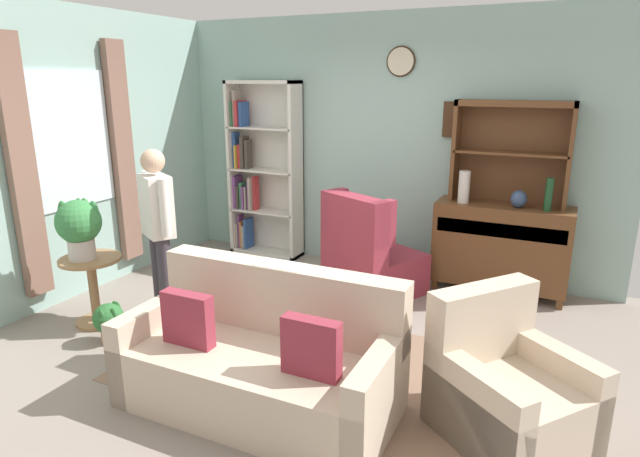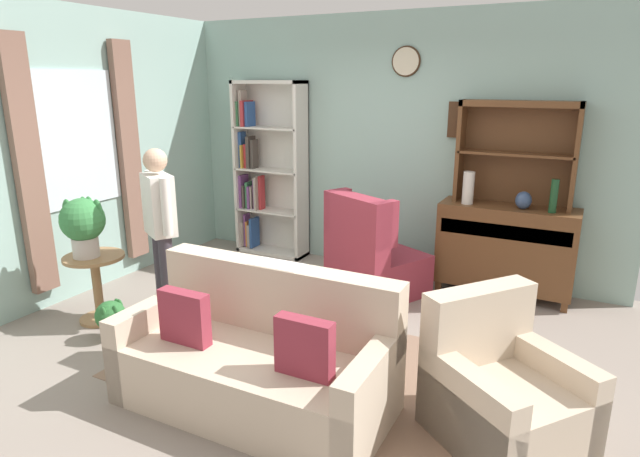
% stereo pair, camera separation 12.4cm
% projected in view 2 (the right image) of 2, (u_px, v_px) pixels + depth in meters
% --- Properties ---
extents(ground_plane, '(5.40, 4.60, 0.02)m').
position_uv_depth(ground_plane, '(298.00, 344.00, 4.43)').
color(ground_plane, gray).
extents(wall_back, '(5.00, 0.09, 2.80)m').
position_uv_depth(wall_back, '(393.00, 146.00, 5.87)').
color(wall_back, '#93B7AD').
rests_on(wall_back, ground_plane).
extents(wall_left, '(0.16, 4.20, 2.80)m').
position_uv_depth(wall_left, '(72.00, 155.00, 5.18)').
color(wall_left, '#93B7AD').
rests_on(wall_left, ground_plane).
extents(area_rug, '(2.58, 1.71, 0.01)m').
position_uv_depth(area_rug, '(302.00, 364.00, 4.08)').
color(area_rug, '#846651').
rests_on(area_rug, ground_plane).
extents(bookshelf, '(0.90, 0.30, 2.10)m').
position_uv_depth(bookshelf, '(266.00, 171.00, 6.50)').
color(bookshelf, silver).
rests_on(bookshelf, ground_plane).
extents(sideboard, '(1.30, 0.45, 0.92)m').
position_uv_depth(sideboard, '(505.00, 246.00, 5.29)').
color(sideboard, brown).
rests_on(sideboard, ground_plane).
extents(sideboard_hutch, '(1.10, 0.26, 1.00)m').
position_uv_depth(sideboard_hutch, '(518.00, 139.00, 5.10)').
color(sideboard_hutch, brown).
rests_on(sideboard_hutch, sideboard).
extents(vase_tall, '(0.11, 0.11, 0.32)m').
position_uv_depth(vase_tall, '(468.00, 188.00, 5.24)').
color(vase_tall, beige).
rests_on(vase_tall, sideboard).
extents(vase_round, '(0.15, 0.15, 0.17)m').
position_uv_depth(vase_round, '(523.00, 200.00, 5.05)').
color(vase_round, '#33476B').
rests_on(vase_round, sideboard).
extents(bottle_wine, '(0.07, 0.07, 0.31)m').
position_uv_depth(bottle_wine, '(554.00, 196.00, 4.89)').
color(bottle_wine, '#194223').
rests_on(bottle_wine, sideboard).
extents(couch_floral, '(1.81, 0.86, 0.90)m').
position_uv_depth(couch_floral, '(258.00, 360.00, 3.54)').
color(couch_floral, beige).
rests_on(couch_floral, ground_plane).
extents(armchair_floral, '(1.08, 1.07, 0.88)m').
position_uv_depth(armchair_floral, '(502.00, 394.00, 3.20)').
color(armchair_floral, beige).
rests_on(armchair_floral, ground_plane).
extents(wingback_chair, '(1.05, 1.06, 1.05)m').
position_uv_depth(wingback_chair, '(371.00, 259.00, 5.32)').
color(wingback_chair, maroon).
rests_on(wingback_chair, ground_plane).
extents(plant_stand, '(0.52, 0.52, 0.62)m').
position_uv_depth(plant_stand, '(97.00, 281.00, 4.75)').
color(plant_stand, '#997047').
rests_on(plant_stand, ground_plane).
extents(potted_plant_large, '(0.38, 0.38, 0.52)m').
position_uv_depth(potted_plant_large, '(83.00, 222.00, 4.58)').
color(potted_plant_large, beige).
rests_on(potted_plant_large, plant_stand).
extents(potted_plant_small, '(0.25, 0.25, 0.34)m').
position_uv_depth(potted_plant_small, '(111.00, 317.00, 4.43)').
color(potted_plant_small, '#AD6B4C').
rests_on(potted_plant_small, ground_plane).
extents(person_reading, '(0.49, 0.34, 1.56)m').
position_uv_depth(person_reading, '(160.00, 224.00, 4.59)').
color(person_reading, '#38333D').
rests_on(person_reading, ground_plane).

